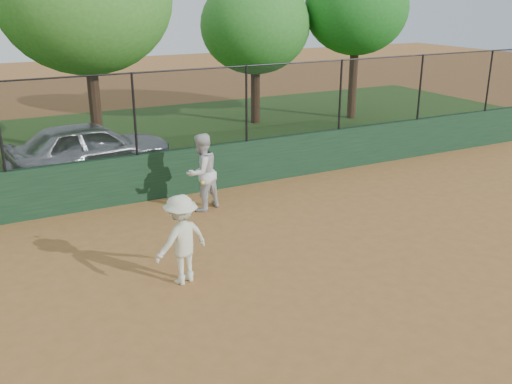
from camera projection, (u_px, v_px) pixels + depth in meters
name	position (u px, v px, depth m)	size (l,w,h in m)	color
ground	(274.00, 305.00, 9.55)	(80.00, 80.00, 0.00)	#A26834
back_wall	(158.00, 175.00, 14.37)	(26.00, 0.20, 1.20)	#1B3D23
grass_strip	(104.00, 145.00, 19.59)	(36.00, 12.00, 0.01)	#234816
parked_car	(91.00, 148.00, 16.18)	(1.85, 4.59, 1.56)	#B2B6BC
player_second	(202.00, 172.00, 13.50)	(0.91, 0.71, 1.87)	silver
player_main	(182.00, 240.00, 10.07)	(1.20, 0.90, 1.94)	beige
fence_assembly	(153.00, 111.00, 13.82)	(26.00, 0.06, 2.00)	black
tree_3	(255.00, 25.00, 21.77)	(4.28, 3.89, 5.64)	#3F2515
tree_4	(357.00, 8.00, 22.48)	(4.24, 3.85, 6.23)	#4D2F1B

